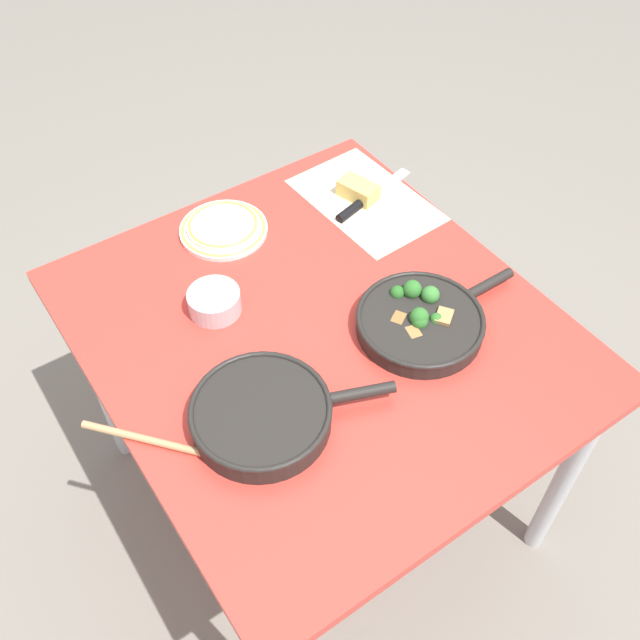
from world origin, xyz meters
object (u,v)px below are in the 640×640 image
(skillet_eggs, at_px, (262,414))
(grater_knife, at_px, (364,202))
(skillet_broccoli, at_px, (421,320))
(wooden_spoon, at_px, (187,449))
(prep_bowl_steel, at_px, (214,302))
(dinner_plate_stack, at_px, (223,228))
(cheese_block, at_px, (358,190))

(skillet_eggs, height_order, grater_knife, skillet_eggs)
(skillet_eggs, distance_m, grater_knife, 0.69)
(skillet_broccoli, bearing_deg, skillet_eggs, -177.83)
(wooden_spoon, xyz_separation_m, grater_knife, (0.39, -0.71, 0.00))
(skillet_eggs, height_order, prep_bowl_steel, skillet_eggs)
(wooden_spoon, bearing_deg, grater_knife, 78.56)
(dinner_plate_stack, bearing_deg, skillet_eggs, 158.27)
(wooden_spoon, height_order, cheese_block, cheese_block)
(wooden_spoon, distance_m, cheese_block, 0.83)
(cheese_block, height_order, prep_bowl_steel, prep_bowl_steel)
(cheese_block, distance_m, prep_bowl_steel, 0.51)
(dinner_plate_stack, bearing_deg, skillet_broccoli, -159.08)
(dinner_plate_stack, bearing_deg, prep_bowl_steel, 146.54)
(wooden_spoon, bearing_deg, cheese_block, 80.23)
(grater_knife, height_order, cheese_block, cheese_block)
(dinner_plate_stack, bearing_deg, wooden_spoon, 144.22)
(grater_knife, bearing_deg, wooden_spoon, -165.09)
(wooden_spoon, xyz_separation_m, cheese_block, (0.42, -0.71, 0.01))
(dinner_plate_stack, height_order, prep_bowl_steel, prep_bowl_steel)
(skillet_eggs, xyz_separation_m, grater_knife, (0.42, -0.56, -0.02))
(grater_knife, relative_size, prep_bowl_steel, 2.36)
(grater_knife, relative_size, cheese_block, 2.44)
(skillet_eggs, xyz_separation_m, wooden_spoon, (0.02, 0.15, -0.02))
(skillet_broccoli, xyz_separation_m, wooden_spoon, (0.01, 0.56, -0.02))
(skillet_eggs, bearing_deg, prep_bowl_steel, 99.37)
(grater_knife, xyz_separation_m, cheese_block, (0.03, -0.00, 0.01))
(dinner_plate_stack, xyz_separation_m, prep_bowl_steel, (-0.22, 0.14, 0.01))
(skillet_broccoli, xyz_separation_m, prep_bowl_steel, (0.30, 0.34, 0.00))
(dinner_plate_stack, bearing_deg, grater_knife, -107.81)
(wooden_spoon, distance_m, prep_bowl_steel, 0.36)
(cheese_block, height_order, dinner_plate_stack, cheese_block)
(cheese_block, bearing_deg, grater_knife, 172.59)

